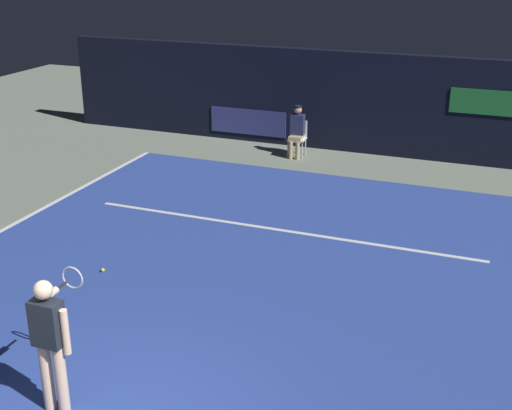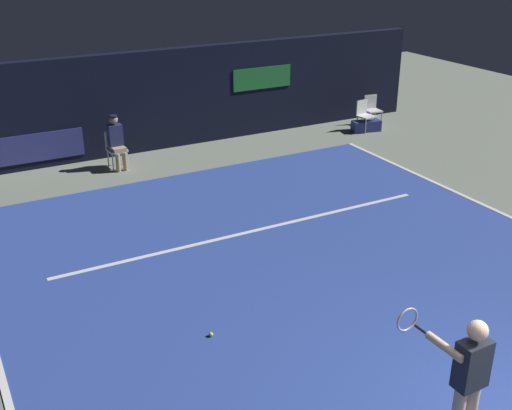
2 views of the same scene
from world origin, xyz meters
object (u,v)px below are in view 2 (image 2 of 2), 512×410
Objects in this scene: courtside_chair_far at (372,108)px; equipment_bag at (366,126)px; tennis_ball at (211,334)px; courtside_chair_near at (365,114)px; tennis_player at (467,379)px; line_judge_on_chair at (116,141)px.

courtside_chair_far is 0.83m from equipment_bag.
courtside_chair_near is at bearing 41.28° from tennis_ball.
courtside_chair_near is 1.05× the size of equipment_bag.
tennis_player is at bearing -122.51° from courtside_chair_near.
line_judge_on_chair reaches higher than courtside_chair_near.
courtside_chair_near and courtside_chair_far have the same top height.
tennis_ball is 0.08× the size of equipment_bag.
courtside_chair_far is (7.83, 0.08, -0.18)m from line_judge_on_chair.
line_judge_on_chair reaches higher than courtside_chair_far.
tennis_ball is (-8.78, -7.59, -0.46)m from courtside_chair_far.
tennis_ball is (-8.21, -7.21, -0.46)m from courtside_chair_near.
courtside_chair_far is at bearing 56.27° from tennis_player.
line_judge_on_chair is 1.50× the size of courtside_chair_near.
line_judge_on_chair is 7.59m from tennis_ball.
equipment_bag is at bearing -139.14° from courtside_chair_far.
courtside_chair_far reaches higher than equipment_bag.
equipment_bag is (8.22, 7.10, 0.11)m from tennis_ball.
line_judge_on_chair reaches higher than equipment_bag.
courtside_chair_far is at bearing 40.83° from tennis_ball.
courtside_chair_near is 0.68m from courtside_chair_far.
courtside_chair_far reaches higher than tennis_ball.
courtside_chair_near reaches higher than tennis_ball.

